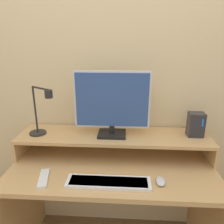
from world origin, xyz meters
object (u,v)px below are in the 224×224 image
monitor (112,103)px  remote_control (44,178)px  desk_lamp (41,115)px  keyboard (108,182)px  mouse (160,181)px  router_dock (196,124)px

monitor → remote_control: (-0.38, -0.31, -0.37)m
monitor → desk_lamp: size_ratio=1.47×
monitor → keyboard: monitor is taller
monitor → mouse: 0.56m
monitor → router_dock: 0.58m
mouse → remote_control: size_ratio=0.46×
monitor → remote_control: size_ratio=2.69×
monitor → mouse: (0.30, -0.30, -0.37)m
router_dock → remote_control: (-0.94, -0.34, -0.23)m
desk_lamp → router_dock: 1.03m
router_dock → mouse: router_dock is taller
desk_lamp → keyboard: bearing=-31.1°
router_dock → monitor: bearing=-177.4°
remote_control → router_dock: bearing=19.6°
desk_lamp → remote_control: bearing=-72.2°
desk_lamp → mouse: (0.76, -0.26, -0.30)m
router_dock → remote_control: router_dock is taller
mouse → remote_control: bearing=-179.4°
desk_lamp → keyboard: size_ratio=0.71×
desk_lamp → remote_control: 0.41m
mouse → router_dock: bearing=51.0°
router_dock → remote_control: bearing=-160.4°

